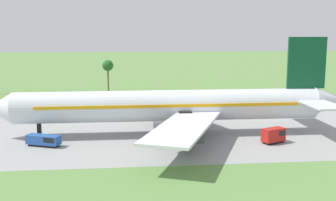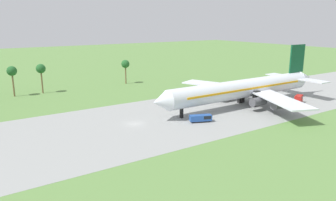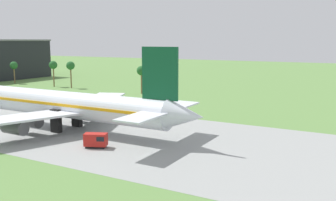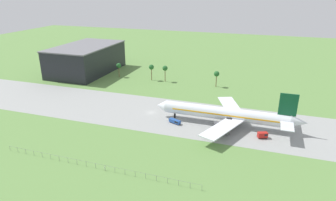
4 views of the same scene
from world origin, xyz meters
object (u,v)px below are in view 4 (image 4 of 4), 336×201
at_px(terminal_building, 87,59).
at_px(baggage_tug, 263,135).
at_px(no_stopping_sign, 105,168).
at_px(jet_airliner, 228,114).
at_px(fuel_truck, 175,121).

bearing_deg(terminal_building, baggage_tug, -27.52).
bearing_deg(no_stopping_sign, terminal_building, 125.22).
distance_m(no_stopping_sign, terminal_building, 140.42).
bearing_deg(no_stopping_sign, jet_airliner, 55.30).
bearing_deg(terminal_building, jet_airliner, -27.69).
bearing_deg(jet_airliner, baggage_tug, -26.34).
relative_size(no_stopping_sign, terminal_building, 0.03).
relative_size(jet_airliner, fuel_truck, 11.17).
bearing_deg(baggage_tug, no_stopping_sign, -140.22).
bearing_deg(fuel_truck, no_stopping_sign, -104.80).
relative_size(jet_airliner, terminal_building, 1.17).
relative_size(baggage_tug, no_stopping_sign, 2.81).
bearing_deg(no_stopping_sign, baggage_tug, 39.78).
height_order(jet_airliner, fuel_truck, jet_airliner).
relative_size(jet_airliner, no_stopping_sign, 42.49).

